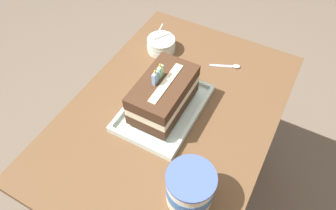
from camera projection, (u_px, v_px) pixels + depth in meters
ground_plane at (171, 198)px, 1.63m from camera, size 8.00×8.00×0.00m
dining_table at (172, 133)px, 1.16m from camera, size 0.95×0.66×0.74m
foil_tray at (164, 109)px, 1.05m from camera, size 0.33×0.23×0.02m
birthday_cake at (163, 94)px, 1.00m from camera, size 0.24×0.14×0.17m
bowl_stack at (161, 45)px, 1.23m from camera, size 0.11×0.11×0.10m
ice_cream_tub at (190, 188)px, 0.82m from camera, size 0.13×0.13×0.13m
serving_spoon_near_tray at (232, 66)px, 1.19m from camera, size 0.06×0.11×0.01m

